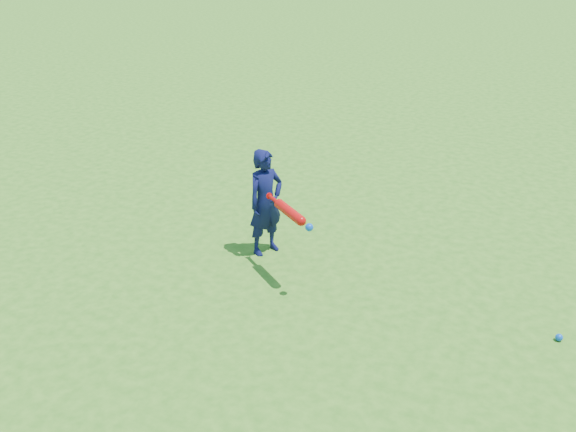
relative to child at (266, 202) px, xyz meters
name	(u,v)px	position (x,y,z in m)	size (l,w,h in m)	color
ground	(298,235)	(0.16, 0.50, -0.59)	(80.00, 80.00, 0.00)	#35741B
child	(266,202)	(0.00, 0.00, 0.00)	(0.43, 0.28, 1.17)	#0E1143
ground_ball_blue	(559,337)	(3.05, -0.34, -0.55)	(0.06, 0.06, 0.06)	blue
bat_swing	(291,213)	(0.51, -0.44, 0.16)	(0.72, 0.55, 0.10)	red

